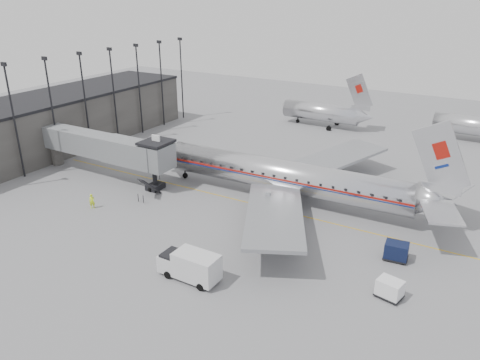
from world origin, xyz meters
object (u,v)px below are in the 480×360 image
object	(u,v)px
airliner	(289,177)
service_van	(190,265)
baggage_cart_white	(390,288)
ramp_worker	(92,201)
baggage_cart_navy	(396,251)

from	to	relation	value
airliner	service_van	distance (m)	19.40
baggage_cart_white	airliner	bearing A→B (deg)	151.22
ramp_worker	service_van	bearing A→B (deg)	-59.26
airliner	ramp_worker	size ratio (longest dim) A/B	21.82
baggage_cart_navy	ramp_worker	bearing A→B (deg)	-174.39
service_van	baggage_cart_navy	world-z (taller)	service_van
baggage_cart_white	ramp_worker	size ratio (longest dim) A/B	1.35
baggage_cart_white	ramp_worker	xyz separation A→B (m)	(-34.02, -0.20, 0.01)
service_van	ramp_worker	size ratio (longest dim) A/B	3.21
baggage_cart_navy	ramp_worker	world-z (taller)	ramp_worker
service_van	ramp_worker	bearing A→B (deg)	162.62
airliner	ramp_worker	xyz separation A→B (m)	(-18.76, -13.46, -2.17)
baggage_cart_navy	baggage_cart_white	size ratio (longest dim) A/B	1.00
airliner	baggage_cart_navy	bearing A→B (deg)	-27.92
service_van	airliner	bearing A→B (deg)	88.79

